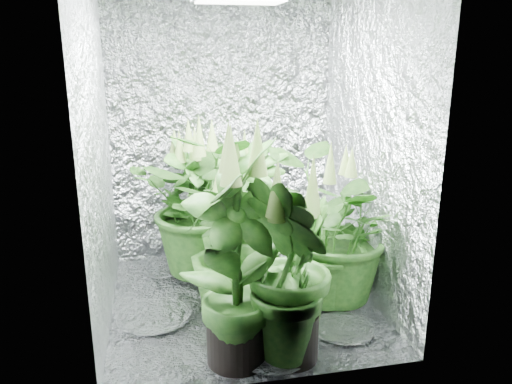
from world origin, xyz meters
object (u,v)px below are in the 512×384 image
at_px(plant_d, 227,251).
at_px(circulation_fan, 314,251).
at_px(plant_b, 192,204).
at_px(plant_h, 244,222).
at_px(plant_a, 205,203).
at_px(plant_g, 292,271).
at_px(plant_e, 335,230).
at_px(plant_c, 247,223).
at_px(plant_f, 236,257).

xyz_separation_m(plant_d, circulation_fan, (0.68, 0.40, -0.22)).
xyz_separation_m(plant_b, plant_h, (0.29, -0.51, 0.02)).
bearing_deg(plant_a, circulation_fan, -11.22).
distance_m(plant_b, circulation_fan, 0.93).
height_order(plant_a, plant_g, plant_a).
xyz_separation_m(plant_g, plant_h, (-0.10, 0.76, 0.00)).
height_order(plant_e, plant_h, plant_h).
xyz_separation_m(plant_a, plant_h, (0.21, -0.32, -0.04)).
bearing_deg(plant_e, plant_c, 132.35).
height_order(plant_e, plant_f, plant_f).
height_order(plant_h, circulation_fan, plant_h).
relative_size(plant_b, plant_f, 0.83).
distance_m(plant_f, circulation_fan, 1.22).
height_order(plant_c, plant_d, plant_c).
bearing_deg(plant_h, plant_b, 119.64).
height_order(plant_g, plant_h, plant_g).
bearing_deg(plant_h, plant_e, -27.65).
height_order(plant_a, plant_d, plant_a).
xyz_separation_m(plant_b, plant_f, (0.12, -1.24, 0.11)).
bearing_deg(plant_e, plant_b, 135.86).
relative_size(plant_a, plant_f, 0.96).
bearing_deg(plant_g, plant_a, 106.05).
bearing_deg(plant_f, plant_b, 95.36).
xyz_separation_m(plant_c, plant_e, (0.45, -0.49, 0.09)).
distance_m(plant_b, plant_f, 1.25).
bearing_deg(plant_c, circulation_fan, -5.75).
bearing_deg(plant_e, plant_g, -129.58).
xyz_separation_m(plant_e, plant_h, (-0.51, 0.27, -0.00)).
distance_m(plant_g, circulation_fan, 1.08).
bearing_deg(plant_h, plant_f, -103.29).
bearing_deg(plant_f, plant_c, 76.12).
height_order(plant_f, circulation_fan, plant_f).
height_order(plant_d, circulation_fan, plant_d).
relative_size(plant_d, plant_h, 0.82).
distance_m(plant_f, plant_g, 0.29).
relative_size(plant_c, plant_g, 0.82).
height_order(plant_b, plant_d, plant_b).
distance_m(plant_c, plant_f, 1.00).
relative_size(plant_d, plant_e, 0.85).
bearing_deg(circulation_fan, plant_g, -125.66).
xyz_separation_m(plant_a, plant_b, (-0.08, 0.18, -0.06)).
relative_size(plant_b, circulation_fan, 2.53).
distance_m(plant_a, plant_f, 1.05).
bearing_deg(plant_h, plant_d, -123.04).
relative_size(plant_d, circulation_fan, 2.14).
bearing_deg(plant_d, plant_e, -3.33).
bearing_deg(plant_f, plant_e, 34.23).
xyz_separation_m(plant_d, plant_g, (0.25, -0.53, 0.09)).
relative_size(plant_c, circulation_fan, 2.15).
bearing_deg(plant_b, plant_f, -84.64).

